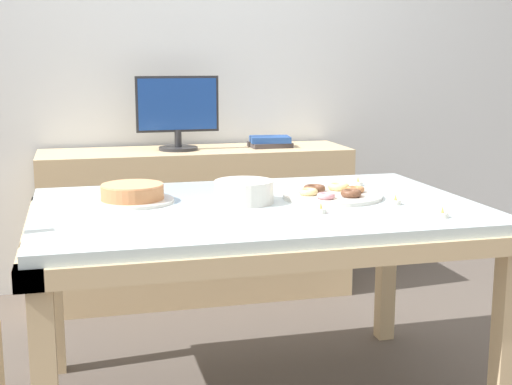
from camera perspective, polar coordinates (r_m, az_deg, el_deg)
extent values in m
cube|color=silver|center=(3.98, -5.68, 11.30)|extent=(8.00, 0.10, 2.60)
cube|color=silver|center=(2.51, 0.02, -1.32)|extent=(1.53, 1.01, 0.04)
cube|color=#D1B284|center=(2.07, 3.36, -5.31)|extent=(1.56, 0.08, 0.06)
cube|color=#D1B284|center=(2.98, -2.29, -0.35)|extent=(1.56, 0.08, 0.06)
cube|color=#D1B284|center=(2.44, -17.10, -3.26)|extent=(0.08, 1.04, 0.06)
cube|color=#D1B284|center=(2.79, 14.95, -1.45)|extent=(0.08, 1.04, 0.06)
cube|color=#D1B284|center=(2.50, 19.32, -11.24)|extent=(0.07, 0.07, 0.69)
cube|color=#D1B284|center=(2.98, -15.92, -7.50)|extent=(0.07, 0.07, 0.69)
cube|color=#D1B284|center=(3.26, 10.36, -5.68)|extent=(0.07, 0.07, 0.69)
cube|color=#D1B284|center=(3.79, -4.74, -2.47)|extent=(1.60, 0.44, 0.79)
cylinder|color=#262628|center=(3.70, -6.24, 3.53)|extent=(0.20, 0.20, 0.02)
cylinder|color=#262628|center=(3.70, -6.25, 4.34)|extent=(0.04, 0.04, 0.09)
cube|color=#262628|center=(3.68, -6.31, 7.05)|extent=(0.42, 0.02, 0.28)
cube|color=navy|center=(3.67, -6.28, 7.04)|extent=(0.40, 0.00, 0.26)
cube|color=#3F3838|center=(3.80, 1.13, 3.85)|extent=(0.22, 0.16, 0.03)
cube|color=#23478C|center=(3.80, 1.13, 4.28)|extent=(0.23, 0.17, 0.03)
cylinder|color=silver|center=(2.56, -9.84, -0.66)|extent=(0.29, 0.29, 0.01)
cylinder|color=#BC7A4C|center=(2.56, -9.86, 0.01)|extent=(0.22, 0.22, 0.05)
cylinder|color=#EDA16C|center=(2.55, -9.88, 0.61)|extent=(0.22, 0.22, 0.01)
cylinder|color=silver|center=(2.63, 6.11, -0.26)|extent=(0.37, 0.37, 0.01)
torus|color=#B27042|center=(2.67, 7.95, 0.25)|extent=(0.07, 0.07, 0.02)
torus|color=#EAD184|center=(2.71, 6.61, 0.49)|extent=(0.08, 0.08, 0.03)
torus|color=brown|center=(2.66, 4.70, 0.33)|extent=(0.08, 0.08, 0.02)
torus|color=#EAD184|center=(2.60, 4.19, 0.06)|extent=(0.07, 0.07, 0.02)
torus|color=pink|center=(2.53, 5.61, -0.26)|extent=(0.07, 0.07, 0.02)
torus|color=brown|center=(2.58, 7.62, -0.05)|extent=(0.08, 0.08, 0.03)
cylinder|color=silver|center=(2.52, -0.96, -0.71)|extent=(0.21, 0.21, 0.01)
cylinder|color=silver|center=(2.52, -0.96, -0.49)|extent=(0.21, 0.21, 0.01)
cylinder|color=silver|center=(2.52, -0.96, -0.26)|extent=(0.21, 0.21, 0.01)
cylinder|color=silver|center=(2.52, -0.96, -0.04)|extent=(0.21, 0.21, 0.01)
cylinder|color=silver|center=(2.51, -0.96, 0.18)|extent=(0.21, 0.21, 0.01)
cylinder|color=silver|center=(2.51, -0.96, 0.41)|extent=(0.21, 0.21, 0.01)
cylinder|color=silver|center=(2.51, -0.96, 0.63)|extent=(0.21, 0.21, 0.01)
cylinder|color=silver|center=(2.51, -0.96, 0.86)|extent=(0.21, 0.21, 0.01)
cylinder|color=silver|center=(2.36, 14.68, -1.76)|extent=(0.04, 0.04, 0.02)
cylinder|color=white|center=(2.36, 14.69, -1.62)|extent=(0.03, 0.03, 0.00)
cone|color=#F9B74C|center=(2.36, 14.70, -1.31)|extent=(0.01, 0.01, 0.02)
cylinder|color=silver|center=(2.84, -0.86, 0.66)|extent=(0.04, 0.04, 0.02)
cylinder|color=white|center=(2.84, -0.86, 0.78)|extent=(0.03, 0.03, 0.00)
cone|color=#F9B74C|center=(2.84, -0.86, 1.03)|extent=(0.01, 0.01, 0.02)
cylinder|color=silver|center=(2.89, 8.15, 0.71)|extent=(0.04, 0.04, 0.02)
cylinder|color=white|center=(2.89, 8.15, 0.83)|extent=(0.03, 0.03, 0.00)
cone|color=#F9B74C|center=(2.89, 8.16, 1.09)|extent=(0.01, 0.01, 0.02)
cylinder|color=silver|center=(2.54, 11.09, -0.78)|extent=(0.04, 0.04, 0.02)
cylinder|color=white|center=(2.53, 11.09, -0.65)|extent=(0.03, 0.03, 0.00)
cone|color=#F9B74C|center=(2.53, 11.10, -0.36)|extent=(0.01, 0.01, 0.02)
cylinder|color=silver|center=(2.36, 5.20, -1.48)|extent=(0.04, 0.04, 0.02)
cylinder|color=white|center=(2.36, 5.20, -1.34)|extent=(0.03, 0.03, 0.00)
cone|color=#F9B74C|center=(2.35, 5.21, -1.03)|extent=(0.01, 0.01, 0.02)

